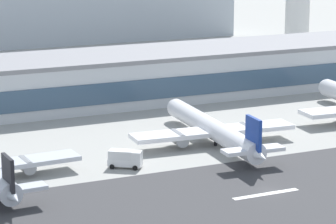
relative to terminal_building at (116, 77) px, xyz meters
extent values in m
plane|color=#9E9E99|center=(-2.37, -74.80, -5.92)|extent=(1400.00, 1400.00, 0.00)
cube|color=#38383A|center=(-2.37, -75.68, -5.88)|extent=(800.00, 35.93, 0.08)
cube|color=white|center=(-3.69, -75.68, -5.83)|extent=(12.00, 1.20, 0.01)
cube|color=silver|center=(0.00, 0.06, -0.50)|extent=(167.65, 24.49, 10.83)
cube|color=#38516B|center=(0.00, -12.33, -1.05)|extent=(162.62, 0.30, 4.87)
cube|color=gray|center=(0.00, 0.06, 5.41)|extent=(169.33, 24.73, 1.00)
cylinder|color=silver|center=(78.02, 38.46, 11.06)|extent=(7.79, 7.79, 33.96)
cone|color=silver|center=(-43.05, -66.86, -3.12)|extent=(3.56, 6.64, 3.25)
cylinder|color=gray|center=(-36.19, -49.20, -4.11)|extent=(2.59, 5.16, 2.34)
cube|color=silver|center=(-43.12, -65.42, -2.76)|extent=(11.78, 3.53, 0.63)
cube|color=black|center=(-43.12, -65.42, -0.24)|extent=(0.81, 4.89, 5.77)
cylinder|color=white|center=(2.90, -44.41, -2.85)|extent=(6.75, 39.70, 3.95)
sphere|color=white|center=(4.31, -24.70, -2.85)|extent=(3.75, 3.75, 3.75)
cone|color=white|center=(1.50, -64.12, -2.85)|extent=(4.05, 7.35, 3.56)
cube|color=white|center=(2.85, -45.19, -3.25)|extent=(33.80, 8.29, 0.87)
cylinder|color=gray|center=(10.36, -45.73, -3.94)|extent=(2.96, 5.70, 2.57)
cylinder|color=gray|center=(-4.66, -44.66, -3.94)|extent=(2.96, 5.70, 2.57)
cube|color=white|center=(1.61, -62.54, -2.46)|extent=(11.58, 4.06, 0.70)
cube|color=navy|center=(1.61, -62.54, 0.31)|extent=(1.01, 5.37, 6.32)
cylinder|color=black|center=(2.76, -46.38, -5.37)|extent=(0.71, 0.71, 1.09)
sphere|color=silver|center=(47.20, -21.11, -2.67)|extent=(3.98, 3.98, 3.98)
cube|color=white|center=(-18.92, -52.55, -4.87)|extent=(6.27, 5.45, 1.20)
cube|color=silver|center=(-19.51, -52.13, -3.47)|extent=(4.85, 4.39, 1.60)
cube|color=white|center=(-17.17, -53.81, -3.52)|extent=(2.65, 2.77, 1.50)
cylinder|color=black|center=(-17.92, -54.75, -5.47)|extent=(0.89, 0.75, 0.90)
cylinder|color=black|center=(-16.52, -52.80, -5.47)|extent=(0.89, 0.75, 0.90)
cylinder|color=black|center=(-21.33, -52.29, -5.47)|extent=(0.89, 0.75, 0.90)
cylinder|color=black|center=(-19.93, -50.35, -5.47)|extent=(0.89, 0.75, 0.90)
camera|label=1|loc=(-70.34, -181.66, 37.09)|focal=86.48mm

